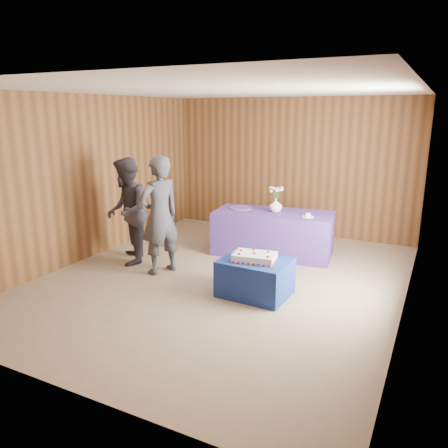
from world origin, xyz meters
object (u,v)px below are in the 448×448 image
Objects in this scene: guest_right at (127,211)px; guest_left at (160,216)px; vase at (276,205)px; cake_table at (255,277)px; sheet_cake at (254,257)px; serving_table at (273,233)px.

guest_left is at bearing 44.24° from guest_right.
guest_left reaches higher than vase.
cake_table is at bearing 47.96° from guest_right.
vase reaches higher than cake_table.
cake_table is 2.47m from guest_right.
sheet_cake is (-0.00, -0.03, 0.30)m from cake_table.
vase is 0.13× the size of guest_right.
vase is 0.13× the size of guest_left.
serving_table is (-0.41, 1.77, 0.12)m from cake_table.
sheet_cake is 0.35× the size of guest_left.
vase is 2.07m from guest_left.
guest_right is at bearing -142.67° from vase.
vase is at bearing 165.46° from guest_left.
guest_left is at bearing 165.18° from sheet_cake.
serving_table is at bearing 94.30° from sheet_cake.
serving_table is 2.50m from guest_right.
vase is at bearing 104.72° from cake_table.
guest_right is (-1.96, -1.48, 0.49)m from serving_table.
serving_table is at bearing 91.98° from guest_right.
vase is at bearing 92.22° from guest_right.
vase reaches higher than sheet_cake.
sheet_cake is at bearing -92.51° from cake_table.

